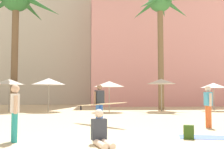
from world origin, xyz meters
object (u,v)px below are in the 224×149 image
person_far_left (15,110)px  person_mid_center (208,105)px  cafe_umbrella_6 (9,82)px  backpack (189,132)px  cafe_umbrella_1 (213,85)px  cafe_umbrella_4 (109,84)px  beach_towel (212,137)px  cafe_umbrella_3 (161,81)px  palm_tree_far_left (160,11)px  cafe_umbrella_0 (49,82)px  person_mid_right (101,133)px  person_near_left (99,103)px  palm_tree_left (16,6)px

person_far_left → person_mid_center: size_ratio=0.97×
cafe_umbrella_6 → backpack: cafe_umbrella_6 is taller
cafe_umbrella_1 → cafe_umbrella_4: (-8.21, -0.94, 0.06)m
beach_towel → person_mid_center: size_ratio=1.18×
cafe_umbrella_3 → beach_towel: size_ratio=1.24×
palm_tree_far_left → cafe_umbrella_1: 7.62m
cafe_umbrella_0 → person_mid_center: (8.01, -10.02, -1.32)m
cafe_umbrella_3 → backpack: bearing=-100.1°
palm_tree_far_left → cafe_umbrella_6: 13.53m
backpack → person_mid_right: 2.80m
cafe_umbrella_6 → person_mid_center: cafe_umbrella_6 is taller
beach_towel → backpack: bearing=-164.4°
cafe_umbrella_6 → person_far_left: bearing=-72.5°
person_mid_right → person_far_left: 2.59m
palm_tree_far_left → person_mid_center: size_ratio=6.10×
person_mid_right → cafe_umbrella_1: bearing=130.1°
cafe_umbrella_4 → cafe_umbrella_6: bearing=174.6°
cafe_umbrella_1 → person_mid_center: size_ratio=1.29×
person_near_left → cafe_umbrella_6: bearing=-179.6°
cafe_umbrella_3 → person_far_left: cafe_umbrella_3 is taller
cafe_umbrella_4 → person_mid_center: bearing=-69.1°
backpack → person_far_left: 5.17m
cafe_umbrella_6 → person_far_left: size_ratio=1.48×
palm_tree_left → person_mid_right: size_ratio=10.20×
palm_tree_left → person_mid_right: (6.57, -15.00, -8.14)m
person_near_left → person_mid_center: bearing=36.3°
cafe_umbrella_4 → cafe_umbrella_6: (-7.34, 0.69, 0.17)m
cafe_umbrella_4 → cafe_umbrella_0: bearing=169.8°
person_mid_right → person_mid_center: person_mid_center is taller
palm_tree_far_left → cafe_umbrella_6: bearing=-169.9°
cafe_umbrella_1 → person_mid_center: bearing=-114.8°
cafe_umbrella_1 → person_mid_right: bearing=-123.7°
palm_tree_left → cafe_umbrella_1: size_ratio=4.77×
backpack → person_far_left: bearing=115.2°
palm_tree_far_left → beach_towel: 16.79m
palm_tree_far_left → beach_towel: bearing=-97.6°
cafe_umbrella_0 → cafe_umbrella_1: 12.71m
cafe_umbrella_1 → person_mid_right: cafe_umbrella_1 is taller
cafe_umbrella_4 → beach_towel: bearing=-77.4°
person_near_left → cafe_umbrella_1: bearing=97.5°
person_far_left → person_mid_center: (6.85, 2.82, 0.03)m
palm_tree_left → person_mid_right: 18.29m
cafe_umbrella_3 → person_mid_center: size_ratio=1.46×
cafe_umbrella_1 → person_mid_right: size_ratio=2.14×
palm_tree_far_left → person_far_left: size_ratio=6.31×
person_near_left → person_far_left: bearing=-67.7°
person_mid_right → person_near_left: 4.84m
cafe_umbrella_1 → palm_tree_far_left: bearing=153.4°
cafe_umbrella_3 → person_mid_center: 10.03m
cafe_umbrella_3 → person_mid_right: (-4.91, -13.40, -1.94)m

